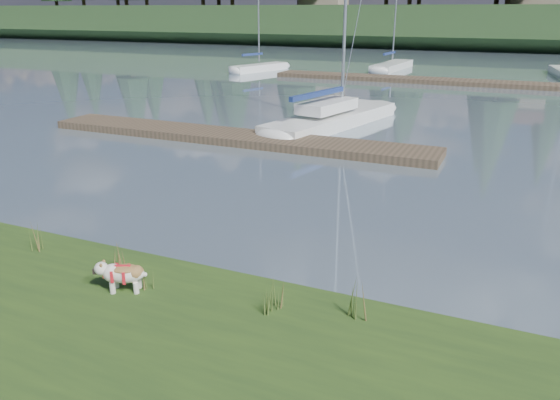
% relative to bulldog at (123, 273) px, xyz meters
% --- Properties ---
extents(ground, '(200.00, 200.00, 0.00)m').
position_rel_bulldog_xyz_m(ground, '(-0.40, 32.89, -0.68)').
color(ground, slate).
rests_on(ground, ground).
extents(ridge, '(200.00, 20.00, 5.00)m').
position_rel_bulldog_xyz_m(ridge, '(-0.40, 75.89, 1.82)').
color(ridge, '#1F361A').
rests_on(ridge, ground).
extents(bulldog, '(0.89, 0.59, 0.52)m').
position_rel_bulldog_xyz_m(bulldog, '(0.00, 0.00, 0.00)').
color(bulldog, silver).
rests_on(bulldog, bank).
extents(sailboat_main, '(3.97, 9.66, 13.57)m').
position_rel_bulldog_xyz_m(sailboat_main, '(-1.55, 16.80, -0.26)').
color(sailboat_main, white).
rests_on(sailboat_main, ground).
extents(dock_near, '(16.00, 2.00, 0.30)m').
position_rel_bulldog_xyz_m(dock_near, '(-4.40, 11.89, -0.53)').
color(dock_near, '#4C3D2C').
rests_on(dock_near, ground).
extents(dock_far, '(26.00, 2.20, 0.30)m').
position_rel_bulldog_xyz_m(dock_far, '(1.60, 32.89, -0.53)').
color(dock_far, '#4C3D2C').
rests_on(dock_far, ground).
extents(sailboat_bg_0, '(3.17, 6.46, 9.44)m').
position_rel_bulldog_xyz_m(sailboat_bg_0, '(-14.11, 35.18, -0.35)').
color(sailboat_bg_0, white).
rests_on(sailboat_bg_0, ground).
extents(sailboat_bg_1, '(2.17, 8.30, 12.22)m').
position_rel_bulldog_xyz_m(sailboat_bg_1, '(-4.58, 41.16, -0.35)').
color(sailboat_bg_1, white).
rests_on(sailboat_bg_1, ground).
extents(weed_0, '(0.17, 0.14, 0.56)m').
position_rel_bulldog_xyz_m(weed_0, '(-0.62, 0.62, -0.09)').
color(weed_0, '#475B23').
rests_on(weed_0, bank).
extents(weed_1, '(0.17, 0.14, 0.43)m').
position_rel_bulldog_xyz_m(weed_1, '(0.35, 0.22, -0.15)').
color(weed_1, '#475B23').
rests_on(weed_1, bank).
extents(weed_2, '(0.17, 0.14, 0.60)m').
position_rel_bulldog_xyz_m(weed_2, '(2.56, 0.32, -0.07)').
color(weed_2, '#475B23').
rests_on(weed_2, bank).
extents(weed_3, '(0.17, 0.14, 0.63)m').
position_rel_bulldog_xyz_m(weed_3, '(-2.65, 0.63, -0.06)').
color(weed_3, '#475B23').
rests_on(weed_3, bank).
extents(weed_4, '(0.17, 0.14, 0.49)m').
position_rel_bulldog_xyz_m(weed_4, '(2.63, 0.55, -0.12)').
color(weed_4, '#475B23').
rests_on(weed_4, bank).
extents(weed_5, '(0.17, 0.14, 0.69)m').
position_rel_bulldog_xyz_m(weed_5, '(3.88, 0.72, -0.04)').
color(weed_5, '#475B23').
rests_on(weed_5, bank).
extents(mud_lip, '(60.00, 0.50, 0.14)m').
position_rel_bulldog_xyz_m(mud_lip, '(-0.40, 1.29, -0.61)').
color(mud_lip, '#33281C').
rests_on(mud_lip, ground).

